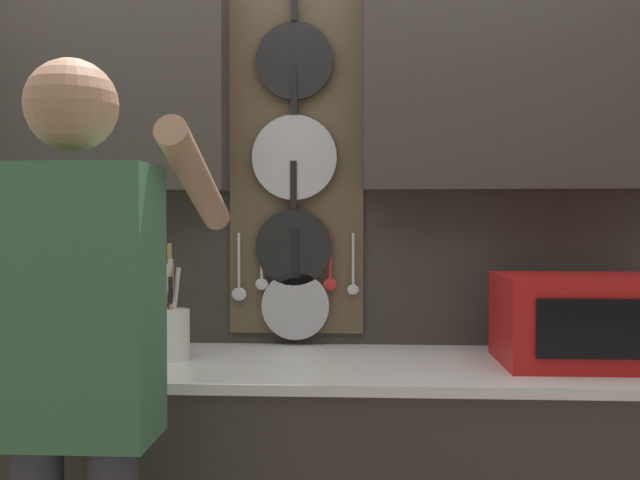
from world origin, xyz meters
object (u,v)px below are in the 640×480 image
Objects in this scene: microwave at (591,320)px; person at (76,359)px; knife_block at (114,325)px; utensil_crock at (171,330)px.

person is at bearing -158.23° from microwave.
knife_block is (-1.46, 0.00, -0.03)m from microwave.
microwave is 1.49× the size of utensil_crock.
utensil_crock is at bearing 81.46° from person.
knife_block is at bearing 179.99° from microwave.
utensil_crock is at bearing 0.83° from knife_block.
knife_block is 0.79× the size of utensil_crock.
utensil_crock is 0.21× the size of person.
person reaches higher than knife_block.
knife_block is at bearing -179.17° from utensil_crock.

